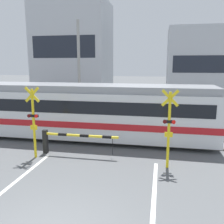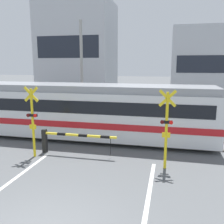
% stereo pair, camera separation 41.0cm
% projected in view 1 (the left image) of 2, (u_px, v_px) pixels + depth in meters
% --- Properties ---
extents(rail_track_near, '(50.00, 0.10, 0.08)m').
position_uv_depth(rail_track_near, '(110.00, 143.00, 13.15)').
color(rail_track_near, '#5B564C').
rests_on(rail_track_near, ground_plane).
extents(rail_track_far, '(50.00, 0.10, 0.08)m').
position_uv_depth(rail_track_far, '(115.00, 135.00, 14.53)').
color(rail_track_far, '#5B564C').
rests_on(rail_track_far, ground_plane).
extents(commuter_train, '(20.42, 2.80, 3.03)m').
position_uv_depth(commuter_train, '(32.00, 108.00, 14.44)').
color(commuter_train, silver).
rests_on(commuter_train, ground_plane).
extents(crossing_barrier_near, '(3.58, 0.20, 1.12)m').
position_uv_depth(crossing_barrier_near, '(63.00, 139.00, 11.47)').
color(crossing_barrier_near, black).
rests_on(crossing_barrier_near, ground_plane).
extents(crossing_barrier_far, '(3.58, 0.20, 1.12)m').
position_uv_depth(crossing_barrier_far, '(149.00, 117.00, 16.05)').
color(crossing_barrier_far, black).
rests_on(crossing_barrier_far, ground_plane).
extents(crossing_signal_left, '(0.68, 0.15, 3.18)m').
position_uv_depth(crossing_signal_left, '(34.00, 119.00, 10.90)').
color(crossing_signal_left, yellow).
rests_on(crossing_signal_left, ground_plane).
extents(crossing_signal_right, '(0.68, 0.15, 3.18)m').
position_uv_depth(crossing_signal_right, '(169.00, 126.00, 9.80)').
color(crossing_signal_right, yellow).
rests_on(crossing_signal_right, ground_plane).
extents(building_left_of_street, '(7.50, 5.85, 10.43)m').
position_uv_depth(building_left_of_street, '(74.00, 54.00, 26.71)').
color(building_left_of_street, '#B2B7BC').
rests_on(building_left_of_street, ground_plane).
extents(building_right_of_street, '(5.35, 5.85, 7.47)m').
position_uv_depth(building_right_of_street, '(195.00, 68.00, 24.61)').
color(building_right_of_street, '#B2B7BC').
rests_on(building_right_of_street, ground_plane).
extents(utility_pole_streetside, '(0.22, 0.22, 7.33)m').
position_uv_depth(utility_pole_streetside, '(79.00, 70.00, 18.94)').
color(utility_pole_streetside, gray).
rests_on(utility_pole_streetside, ground_plane).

